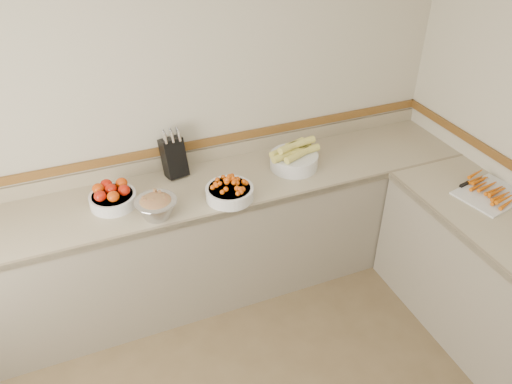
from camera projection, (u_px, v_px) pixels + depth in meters
name	position (u px, v px, depth m)	size (l,w,h in m)	color
back_wall	(170.00, 115.00, 3.31)	(4.00, 4.00, 0.00)	#BBB39A
counter_back	(193.00, 242.00, 3.54)	(4.00, 0.65, 1.08)	tan
knife_block	(174.00, 156.00, 3.37)	(0.17, 0.20, 0.35)	black
tomato_bowl	(112.00, 197.00, 3.12)	(0.29, 0.29, 0.14)	silver
cherry_tomato_bowl	(230.00, 191.00, 3.18)	(0.31, 0.31, 0.17)	silver
corn_bowl	(294.00, 158.00, 3.49)	(0.38, 0.34, 0.20)	silver
rhubarb_bowl	(156.00, 206.00, 3.01)	(0.26, 0.26, 0.15)	#B2B2BA
cutting_board	(490.00, 192.00, 3.24)	(0.47, 0.42, 0.06)	silver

